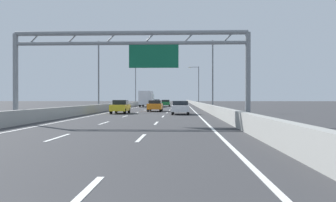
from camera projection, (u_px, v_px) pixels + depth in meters
name	position (u px, v px, depth m)	size (l,w,h in m)	color
ground_plane	(169.00, 104.00, 102.51)	(260.00, 260.00, 0.00)	#38383A
lane_dash_left_1	(58.00, 137.00, 15.15)	(0.16, 3.00, 0.01)	white
lane_dash_left_2	(104.00, 123.00, 24.14)	(0.16, 3.00, 0.01)	white
lane_dash_left_3	(125.00, 116.00, 33.13)	(0.16, 3.00, 0.01)	white
lane_dash_left_4	(137.00, 113.00, 42.13)	(0.16, 3.00, 0.01)	white
lane_dash_left_5	(145.00, 110.00, 51.12)	(0.16, 3.00, 0.01)	white
lane_dash_left_6	(150.00, 108.00, 60.11)	(0.16, 3.00, 0.01)	white
lane_dash_left_7	(154.00, 107.00, 69.11)	(0.16, 3.00, 0.01)	white
lane_dash_left_8	(158.00, 106.00, 78.10)	(0.16, 3.00, 0.01)	white
lane_dash_left_9	(160.00, 105.00, 87.09)	(0.16, 3.00, 0.01)	white
lane_dash_left_10	(162.00, 105.00, 96.09)	(0.16, 3.00, 0.01)	white
lane_dash_left_11	(164.00, 104.00, 105.08)	(0.16, 3.00, 0.01)	white
lane_dash_left_12	(165.00, 104.00, 114.07)	(0.16, 3.00, 0.01)	white
lane_dash_left_13	(166.00, 103.00, 123.07)	(0.16, 3.00, 0.01)	white
lane_dash_left_14	(167.00, 103.00, 132.06)	(0.16, 3.00, 0.01)	white
lane_dash_left_15	(168.00, 103.00, 141.05)	(0.16, 3.00, 0.01)	white
lane_dash_left_16	(169.00, 103.00, 150.05)	(0.16, 3.00, 0.01)	white
lane_dash_left_17	(170.00, 102.00, 159.04)	(0.16, 3.00, 0.01)	white
lane_dash_right_0	(81.00, 196.00, 6.02)	(0.16, 3.00, 0.01)	white
lane_dash_right_1	(141.00, 138.00, 15.01)	(0.16, 3.00, 0.01)	white
lane_dash_right_2	(156.00, 123.00, 24.00)	(0.16, 3.00, 0.01)	white
lane_dash_right_3	(163.00, 116.00, 33.00)	(0.16, 3.00, 0.01)	white
lane_dash_right_4	(167.00, 113.00, 41.99)	(0.16, 3.00, 0.01)	white
lane_dash_right_5	(170.00, 110.00, 50.98)	(0.16, 3.00, 0.01)	white
lane_dash_right_6	(171.00, 108.00, 59.98)	(0.16, 3.00, 0.01)	white
lane_dash_right_7	(173.00, 107.00, 68.97)	(0.16, 3.00, 0.01)	white
lane_dash_right_8	(174.00, 106.00, 77.96)	(0.16, 3.00, 0.01)	white
lane_dash_right_9	(174.00, 105.00, 86.96)	(0.16, 3.00, 0.01)	white
lane_dash_right_10	(175.00, 105.00, 95.95)	(0.16, 3.00, 0.01)	white
lane_dash_right_11	(176.00, 104.00, 104.94)	(0.16, 3.00, 0.01)	white
lane_dash_right_12	(176.00, 104.00, 113.93)	(0.16, 3.00, 0.01)	white
lane_dash_right_13	(177.00, 103.00, 122.93)	(0.16, 3.00, 0.01)	white
lane_dash_right_14	(177.00, 103.00, 131.92)	(0.16, 3.00, 0.01)	white
lane_dash_right_15	(177.00, 103.00, 140.91)	(0.16, 3.00, 0.01)	white
lane_dash_right_16	(177.00, 103.00, 149.91)	(0.16, 3.00, 0.01)	white
lane_dash_right_17	(178.00, 102.00, 158.90)	(0.16, 3.00, 0.01)	white
edge_line_left	(148.00, 105.00, 90.72)	(0.16, 176.00, 0.01)	white
edge_line_right	(188.00, 105.00, 90.32)	(0.16, 176.00, 0.01)	white
barrier_left	(149.00, 102.00, 112.77)	(0.45, 220.00, 0.95)	#9E9E99
barrier_right	(192.00, 102.00, 112.24)	(0.45, 220.00, 0.95)	#9E9E99
sign_gantry	(133.00, 53.00, 24.11)	(16.43, 0.36, 6.36)	gray
streetlamp_left_mid	(100.00, 71.00, 47.52)	(2.58, 0.28, 9.50)	slate
streetlamp_right_mid	(211.00, 71.00, 46.95)	(2.58, 0.28, 9.50)	slate
streetlamp_left_far	(137.00, 83.00, 85.84)	(2.58, 0.28, 9.50)	slate
streetlamp_right_far	(198.00, 83.00, 85.27)	(2.58, 0.28, 9.50)	slate
white_car	(180.00, 107.00, 37.75)	(1.84, 4.42, 1.44)	silver
orange_car	(155.00, 106.00, 46.33)	(1.79, 4.57, 1.46)	orange
yellow_car	(120.00, 107.00, 39.66)	(1.72, 4.19, 1.52)	yellow
red_car	(157.00, 102.00, 102.79)	(1.79, 4.55, 1.46)	red
silver_car	(154.00, 102.00, 88.20)	(1.72, 4.26, 1.47)	#A8ADB2
green_car	(166.00, 103.00, 75.24)	(1.81, 4.48, 1.43)	#1E7A38
box_truck	(147.00, 98.00, 71.59)	(2.44, 7.94, 3.18)	silver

